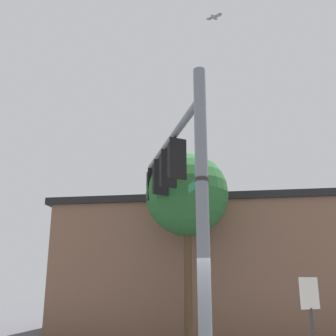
{
  "coord_description": "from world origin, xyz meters",
  "views": [
    {
      "loc": [
        -4.72,
        -7.6,
        1.96
      ],
      "look_at": [
        0.74,
        3.16,
        5.43
      ],
      "focal_mm": 43.35,
      "sensor_mm": 36.0,
      "label": 1
    }
  ],
  "objects_px": {
    "traffic_light_mid_inner": "(166,170)",
    "street_name_sign": "(199,182)",
    "traffic_light_arm_end": "(152,186)",
    "historical_marker": "(311,308)",
    "traffic_light_mid_outer": "(159,178)",
    "traffic_light_nearest_pole": "(175,160)",
    "bird_flying": "(214,17)"
  },
  "relations": [
    {
      "from": "traffic_light_mid_inner",
      "to": "bird_flying",
      "type": "height_order",
      "value": "bird_flying"
    },
    {
      "from": "street_name_sign",
      "to": "traffic_light_mid_inner",
      "type": "bearing_deg",
      "value": 76.81
    },
    {
      "from": "traffic_light_mid_inner",
      "to": "street_name_sign",
      "type": "xyz_separation_m",
      "value": [
        -0.74,
        -3.14,
        -1.18
      ]
    },
    {
      "from": "traffic_light_mid_outer",
      "to": "bird_flying",
      "type": "relative_size",
      "value": 2.69
    },
    {
      "from": "street_name_sign",
      "to": "traffic_light_mid_outer",
      "type": "bearing_deg",
      "value": 76.79
    },
    {
      "from": "traffic_light_mid_inner",
      "to": "traffic_light_arm_end",
      "type": "xyz_separation_m",
      "value": [
        0.5,
        2.13,
        0.0
      ]
    },
    {
      "from": "traffic_light_nearest_pole",
      "to": "traffic_light_arm_end",
      "type": "distance_m",
      "value": 3.28
    },
    {
      "from": "traffic_light_mid_outer",
      "to": "bird_flying",
      "type": "distance_m",
      "value": 5.43
    },
    {
      "from": "street_name_sign",
      "to": "historical_marker",
      "type": "distance_m",
      "value": 4.22
    },
    {
      "from": "street_name_sign",
      "to": "bird_flying",
      "type": "height_order",
      "value": "bird_flying"
    },
    {
      "from": "traffic_light_nearest_pole",
      "to": "bird_flying",
      "type": "xyz_separation_m",
      "value": [
        0.31,
        -1.79,
        3.75
      ]
    },
    {
      "from": "traffic_light_mid_outer",
      "to": "historical_marker",
      "type": "height_order",
      "value": "traffic_light_mid_outer"
    },
    {
      "from": "traffic_light_mid_inner",
      "to": "traffic_light_mid_outer",
      "type": "xyz_separation_m",
      "value": [
        0.25,
        1.06,
        0.0
      ]
    },
    {
      "from": "historical_marker",
      "to": "traffic_light_nearest_pole",
      "type": "bearing_deg",
      "value": 141.24
    },
    {
      "from": "street_name_sign",
      "to": "historical_marker",
      "type": "relative_size",
      "value": 0.55
    },
    {
      "from": "traffic_light_arm_end",
      "to": "traffic_light_mid_outer",
      "type": "bearing_deg",
      "value": -103.27
    },
    {
      "from": "traffic_light_arm_end",
      "to": "bird_flying",
      "type": "relative_size",
      "value": 2.69
    },
    {
      "from": "traffic_light_mid_outer",
      "to": "bird_flying",
      "type": "bearing_deg",
      "value": -92.74
    },
    {
      "from": "traffic_light_mid_outer",
      "to": "street_name_sign",
      "type": "bearing_deg",
      "value": -103.21
    },
    {
      "from": "traffic_light_arm_end",
      "to": "historical_marker",
      "type": "distance_m",
      "value": 6.92
    },
    {
      "from": "traffic_light_mid_inner",
      "to": "historical_marker",
      "type": "height_order",
      "value": "traffic_light_mid_inner"
    },
    {
      "from": "traffic_light_mid_inner",
      "to": "street_name_sign",
      "type": "relative_size",
      "value": 1.13
    },
    {
      "from": "traffic_light_nearest_pole",
      "to": "historical_marker",
      "type": "xyz_separation_m",
      "value": [
        2.64,
        -2.12,
        -4.02
      ]
    },
    {
      "from": "traffic_light_arm_end",
      "to": "street_name_sign",
      "type": "relative_size",
      "value": 1.13
    },
    {
      "from": "traffic_light_nearest_pole",
      "to": "bird_flying",
      "type": "bearing_deg",
      "value": -80.06
    },
    {
      "from": "traffic_light_mid_inner",
      "to": "traffic_light_nearest_pole",
      "type": "bearing_deg",
      "value": -103.27
    },
    {
      "from": "traffic_light_arm_end",
      "to": "street_name_sign",
      "type": "height_order",
      "value": "traffic_light_arm_end"
    },
    {
      "from": "traffic_light_arm_end",
      "to": "historical_marker",
      "type": "bearing_deg",
      "value": -70.47
    },
    {
      "from": "street_name_sign",
      "to": "historical_marker",
      "type": "xyz_separation_m",
      "value": [
        3.12,
        -0.04,
        -2.84
      ]
    },
    {
      "from": "traffic_light_mid_inner",
      "to": "traffic_light_arm_end",
      "type": "relative_size",
      "value": 1.0
    },
    {
      "from": "traffic_light_mid_inner",
      "to": "historical_marker",
      "type": "xyz_separation_m",
      "value": [
        2.39,
        -3.18,
        -4.02
      ]
    },
    {
      "from": "traffic_light_mid_inner",
      "to": "traffic_light_mid_outer",
      "type": "distance_m",
      "value": 1.09
    }
  ]
}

